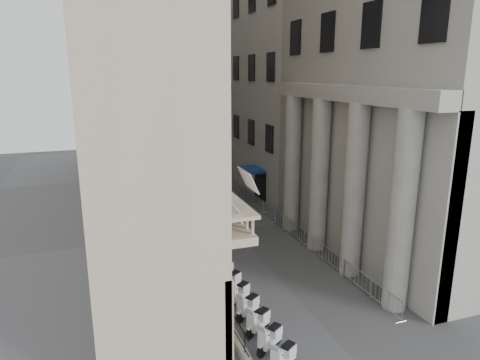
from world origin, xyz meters
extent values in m
cube|color=beige|center=(0.00, 48.00, 15.00)|extent=(22.00, 10.00, 30.00)
cylinder|color=silver|center=(-4.21, 23.60, 1.07)|extent=(0.06, 0.06, 2.15)
cylinder|color=silver|center=(-1.48, 23.60, 1.07)|extent=(0.06, 0.06, 2.15)
cylinder|color=silver|center=(-4.21, 26.33, 1.07)|extent=(0.06, 0.06, 2.15)
cylinder|color=silver|center=(-1.48, 26.33, 1.07)|extent=(0.06, 0.06, 2.15)
cube|color=silver|center=(-2.85, 24.97, 2.20)|extent=(2.93, 2.93, 0.12)
cone|color=silver|center=(-2.85, 24.97, 2.68)|extent=(3.90, 3.90, 0.98)
cylinder|color=#94979C|center=(-3.23, 22.86, 3.58)|extent=(0.16, 0.16, 7.15)
cylinder|color=#94979C|center=(-2.17, 22.73, 7.15)|extent=(2.14, 0.38, 0.12)
cube|color=#94979C|center=(-1.19, 22.62, 7.11)|extent=(0.47, 0.25, 0.13)
cube|color=black|center=(-4.20, 15.32, 0.83)|extent=(0.39, 0.81, 1.65)
cube|color=#19E54C|center=(-4.07, 15.30, 1.01)|extent=(0.16, 0.59, 0.92)
imported|color=#0C1533|center=(-1.13, 21.45, 0.84)|extent=(0.69, 0.53, 1.68)
imported|color=black|center=(1.22, 34.09, 0.76)|extent=(0.80, 0.66, 1.52)
imported|color=black|center=(-1.94, 30.63, 0.85)|extent=(0.91, 0.67, 1.71)
camera|label=1|loc=(-9.49, -9.87, 11.53)|focal=32.00mm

